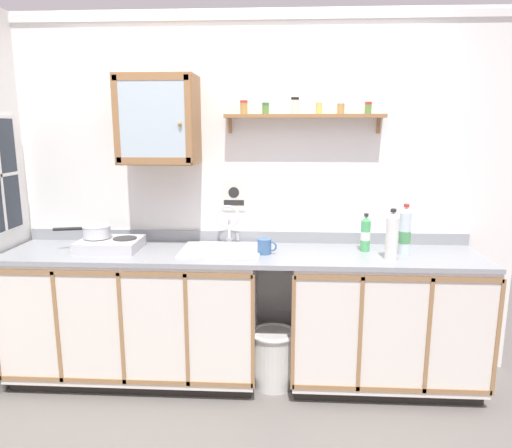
{
  "coord_description": "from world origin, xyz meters",
  "views": [
    {
      "loc": [
        0.26,
        -2.58,
        1.72
      ],
      "look_at": [
        0.09,
        0.51,
        1.08
      ],
      "focal_mm": 33.12,
      "sensor_mm": 36.0,
      "label": 1
    }
  ],
  "objects_px": {
    "bottle_soda_green_0": "(365,234)",
    "bottle_opaque_white_2": "(392,237)",
    "wall_cabinet": "(159,120)",
    "warning_sign": "(234,196)",
    "sink": "(222,256)",
    "saucepan": "(96,231)",
    "trash_bin": "(273,357)",
    "hot_plate_stove": "(110,244)",
    "mug": "(265,246)",
    "bottle_water_clear_1": "(405,232)"
  },
  "relations": [
    {
      "from": "bottle_soda_green_0",
      "to": "bottle_opaque_white_2",
      "type": "xyz_separation_m",
      "value": [
        0.13,
        -0.19,
        0.03
      ]
    },
    {
      "from": "bottle_opaque_white_2",
      "to": "wall_cabinet",
      "type": "xyz_separation_m",
      "value": [
        -1.48,
        0.24,
        0.71
      ]
    },
    {
      "from": "bottle_soda_green_0",
      "to": "warning_sign",
      "type": "xyz_separation_m",
      "value": [
        -0.89,
        0.2,
        0.21
      ]
    },
    {
      "from": "sink",
      "to": "saucepan",
      "type": "relative_size",
      "value": 1.45
    },
    {
      "from": "saucepan",
      "to": "trash_bin",
      "type": "relative_size",
      "value": 0.92
    },
    {
      "from": "warning_sign",
      "to": "wall_cabinet",
      "type": "bearing_deg",
      "value": -161.46
    },
    {
      "from": "saucepan",
      "to": "hot_plate_stove",
      "type": "bearing_deg",
      "value": -12.88
    },
    {
      "from": "wall_cabinet",
      "to": "trash_bin",
      "type": "relative_size",
      "value": 1.45
    },
    {
      "from": "sink",
      "to": "warning_sign",
      "type": "relative_size",
      "value": 2.54
    },
    {
      "from": "hot_plate_stove",
      "to": "saucepan",
      "type": "distance_m",
      "value": 0.13
    },
    {
      "from": "trash_bin",
      "to": "wall_cabinet",
      "type": "bearing_deg",
      "value": 167.53
    },
    {
      "from": "sink",
      "to": "mug",
      "type": "relative_size",
      "value": 4.08
    },
    {
      "from": "mug",
      "to": "wall_cabinet",
      "type": "xyz_separation_m",
      "value": [
        -0.7,
        0.15,
        0.8
      ]
    },
    {
      "from": "saucepan",
      "to": "trash_bin",
      "type": "bearing_deg",
      "value": -3.6
    },
    {
      "from": "bottle_soda_green_0",
      "to": "trash_bin",
      "type": "bearing_deg",
      "value": -168.38
    },
    {
      "from": "bottle_soda_green_0",
      "to": "saucepan",
      "type": "bearing_deg",
      "value": -178.48
    },
    {
      "from": "sink",
      "to": "mug",
      "type": "bearing_deg",
      "value": -13.84
    },
    {
      "from": "bottle_water_clear_1",
      "to": "mug",
      "type": "distance_m",
      "value": 0.9
    },
    {
      "from": "warning_sign",
      "to": "mug",
      "type": "bearing_deg",
      "value": -53.67
    },
    {
      "from": "sink",
      "to": "bottle_water_clear_1",
      "type": "relative_size",
      "value": 1.59
    },
    {
      "from": "hot_plate_stove",
      "to": "trash_bin",
      "type": "relative_size",
      "value": 1.01
    },
    {
      "from": "saucepan",
      "to": "warning_sign",
      "type": "height_order",
      "value": "warning_sign"
    },
    {
      "from": "mug",
      "to": "warning_sign",
      "type": "bearing_deg",
      "value": 126.33
    },
    {
      "from": "bottle_water_clear_1",
      "to": "bottle_opaque_white_2",
      "type": "relative_size",
      "value": 1.04
    },
    {
      "from": "mug",
      "to": "bottle_opaque_white_2",
      "type": "bearing_deg",
      "value": -6.1
    },
    {
      "from": "sink",
      "to": "saucepan",
      "type": "distance_m",
      "value": 0.86
    },
    {
      "from": "bottle_water_clear_1",
      "to": "warning_sign",
      "type": "xyz_separation_m",
      "value": [
        -1.12,
        0.28,
        0.18
      ]
    },
    {
      "from": "warning_sign",
      "to": "trash_bin",
      "type": "height_order",
      "value": "warning_sign"
    },
    {
      "from": "trash_bin",
      "to": "sink",
      "type": "bearing_deg",
      "value": 166.38
    },
    {
      "from": "saucepan",
      "to": "bottle_opaque_white_2",
      "type": "relative_size",
      "value": 1.14
    },
    {
      "from": "trash_bin",
      "to": "bottle_water_clear_1",
      "type": "bearing_deg",
      "value": 2.98
    },
    {
      "from": "sink",
      "to": "bottle_soda_green_0",
      "type": "xyz_separation_m",
      "value": [
        0.95,
        0.04,
        0.15
      ]
    },
    {
      "from": "sink",
      "to": "bottle_water_clear_1",
      "type": "xyz_separation_m",
      "value": [
        1.18,
        -0.04,
        0.18
      ]
    },
    {
      "from": "wall_cabinet",
      "to": "bottle_soda_green_0",
      "type": "bearing_deg",
      "value": -1.94
    },
    {
      "from": "warning_sign",
      "to": "sink",
      "type": "bearing_deg",
      "value": -103.62
    },
    {
      "from": "sink",
      "to": "warning_sign",
      "type": "bearing_deg",
      "value": 76.38
    },
    {
      "from": "saucepan",
      "to": "bottle_water_clear_1",
      "type": "relative_size",
      "value": 1.1
    },
    {
      "from": "bottle_soda_green_0",
      "to": "mug",
      "type": "height_order",
      "value": "bottle_soda_green_0"
    },
    {
      "from": "wall_cabinet",
      "to": "trash_bin",
      "type": "bearing_deg",
      "value": -12.47
    },
    {
      "from": "saucepan",
      "to": "sink",
      "type": "bearing_deg",
      "value": 0.67
    },
    {
      "from": "saucepan",
      "to": "bottle_water_clear_1",
      "type": "height_order",
      "value": "bottle_water_clear_1"
    },
    {
      "from": "bottle_soda_green_0",
      "to": "trash_bin",
      "type": "xyz_separation_m",
      "value": [
        -0.6,
        -0.12,
        -0.83
      ]
    },
    {
      "from": "sink",
      "to": "mug",
      "type": "xyz_separation_m",
      "value": [
        0.29,
        -0.07,
        0.09
      ]
    },
    {
      "from": "hot_plate_stove",
      "to": "bottle_soda_green_0",
      "type": "xyz_separation_m",
      "value": [
        1.69,
        0.07,
        0.08
      ]
    },
    {
      "from": "bottle_opaque_white_2",
      "to": "trash_bin",
      "type": "bearing_deg",
      "value": 174.46
    },
    {
      "from": "bottle_water_clear_1",
      "to": "wall_cabinet",
      "type": "relative_size",
      "value": 0.58
    },
    {
      "from": "hot_plate_stove",
      "to": "warning_sign",
      "type": "distance_m",
      "value": 0.9
    },
    {
      "from": "hot_plate_stove",
      "to": "bottle_water_clear_1",
      "type": "bearing_deg",
      "value": -0.27
    },
    {
      "from": "bottle_soda_green_0",
      "to": "mug",
      "type": "bearing_deg",
      "value": -170.59
    },
    {
      "from": "saucepan",
      "to": "mug",
      "type": "relative_size",
      "value": 2.82
    }
  ]
}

